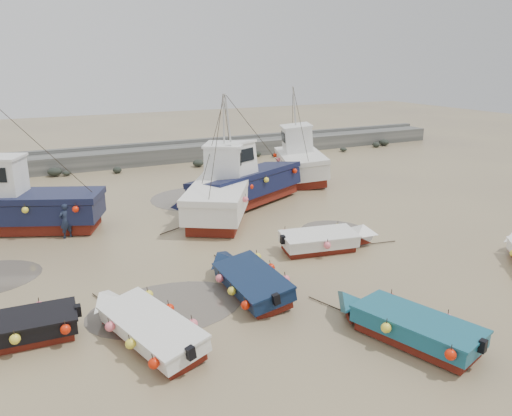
{
  "coord_description": "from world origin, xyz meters",
  "views": [
    {
      "loc": [
        -7.77,
        -16.61,
        8.05
      ],
      "look_at": [
        2.08,
        3.07,
        1.4
      ],
      "focal_mm": 35.0,
      "sensor_mm": 36.0,
      "label": 1
    }
  ],
  "objects_px": {
    "cabin_boat_3": "(301,158)",
    "cabin_boat_1": "(224,188)",
    "dinghy_2": "(405,322)",
    "person": "(68,238)",
    "dinghy_4": "(2,328)",
    "dinghy_5": "(326,238)",
    "dinghy_0": "(147,322)",
    "dinghy_1": "(250,277)",
    "cabin_boat_2": "(242,183)",
    "cabin_boat_0": "(11,204)"
  },
  "relations": [
    {
      "from": "dinghy_2",
      "to": "dinghy_4",
      "type": "bearing_deg",
      "value": 137.01
    },
    {
      "from": "dinghy_1",
      "to": "dinghy_4",
      "type": "distance_m",
      "value": 7.98
    },
    {
      "from": "cabin_boat_2",
      "to": "person",
      "type": "xyz_separation_m",
      "value": [
        -9.47,
        -1.01,
        -1.33
      ]
    },
    {
      "from": "dinghy_0",
      "to": "cabin_boat_3",
      "type": "height_order",
      "value": "cabin_boat_3"
    },
    {
      "from": "dinghy_5",
      "to": "cabin_boat_2",
      "type": "distance_m",
      "value": 7.75
    },
    {
      "from": "person",
      "to": "cabin_boat_2",
      "type": "bearing_deg",
      "value": 161.8
    },
    {
      "from": "cabin_boat_1",
      "to": "person",
      "type": "height_order",
      "value": "cabin_boat_1"
    },
    {
      "from": "dinghy_5",
      "to": "cabin_boat_3",
      "type": "distance_m",
      "value": 13.73
    },
    {
      "from": "cabin_boat_3",
      "to": "person",
      "type": "height_order",
      "value": "cabin_boat_3"
    },
    {
      "from": "cabin_boat_0",
      "to": "cabin_boat_3",
      "type": "relative_size",
      "value": 1.08
    },
    {
      "from": "dinghy_2",
      "to": "cabin_boat_3",
      "type": "relative_size",
      "value": 0.63
    },
    {
      "from": "dinghy_0",
      "to": "dinghy_2",
      "type": "height_order",
      "value": "same"
    },
    {
      "from": "cabin_boat_0",
      "to": "cabin_boat_1",
      "type": "relative_size",
      "value": 0.97
    },
    {
      "from": "dinghy_2",
      "to": "person",
      "type": "xyz_separation_m",
      "value": [
        -7.93,
        13.7,
        -0.55
      ]
    },
    {
      "from": "dinghy_0",
      "to": "cabin_boat_3",
      "type": "bearing_deg",
      "value": 31.37
    },
    {
      "from": "cabin_boat_2",
      "to": "person",
      "type": "distance_m",
      "value": 9.62
    },
    {
      "from": "dinghy_4",
      "to": "cabin_boat_1",
      "type": "xyz_separation_m",
      "value": [
        10.96,
        9.39,
        0.75
      ]
    },
    {
      "from": "dinghy_4",
      "to": "dinghy_5",
      "type": "relative_size",
      "value": 1.04
    },
    {
      "from": "dinghy_0",
      "to": "cabin_boat_1",
      "type": "bearing_deg",
      "value": 41.7
    },
    {
      "from": "dinghy_0",
      "to": "dinghy_4",
      "type": "height_order",
      "value": "same"
    },
    {
      "from": "dinghy_0",
      "to": "cabin_boat_1",
      "type": "distance_m",
      "value": 13.05
    },
    {
      "from": "dinghy_2",
      "to": "dinghy_5",
      "type": "bearing_deg",
      "value": 55.96
    },
    {
      "from": "cabin_boat_1",
      "to": "dinghy_5",
      "type": "bearing_deg",
      "value": -44.73
    },
    {
      "from": "dinghy_0",
      "to": "cabin_boat_0",
      "type": "xyz_separation_m",
      "value": [
        -3.25,
        12.54,
        0.79
      ]
    },
    {
      "from": "dinghy_5",
      "to": "cabin_boat_0",
      "type": "relative_size",
      "value": 0.55
    },
    {
      "from": "dinghy_2",
      "to": "dinghy_0",
      "type": "bearing_deg",
      "value": 135.34
    },
    {
      "from": "cabin_boat_2",
      "to": "cabin_boat_1",
      "type": "bearing_deg",
      "value": 81.35
    },
    {
      "from": "cabin_boat_0",
      "to": "person",
      "type": "distance_m",
      "value": 3.38
    },
    {
      "from": "cabin_boat_3",
      "to": "cabin_boat_1",
      "type": "bearing_deg",
      "value": -127.29
    },
    {
      "from": "dinghy_1",
      "to": "cabin_boat_3",
      "type": "bearing_deg",
      "value": 53.93
    },
    {
      "from": "dinghy_1",
      "to": "cabin_boat_2",
      "type": "distance_m",
      "value": 10.72
    },
    {
      "from": "dinghy_0",
      "to": "dinghy_1",
      "type": "bearing_deg",
      "value": 4.93
    },
    {
      "from": "dinghy_4",
      "to": "cabin_boat_3",
      "type": "relative_size",
      "value": 0.62
    },
    {
      "from": "dinghy_1",
      "to": "cabin_boat_0",
      "type": "distance_m",
      "value": 13.29
    },
    {
      "from": "dinghy_2",
      "to": "dinghy_5",
      "type": "xyz_separation_m",
      "value": [
        1.98,
        7.01,
        0.01
      ]
    },
    {
      "from": "dinghy_4",
      "to": "cabin_boat_0",
      "type": "xyz_separation_m",
      "value": [
        0.6,
        11.02,
        0.78
      ]
    },
    {
      "from": "dinghy_5",
      "to": "person",
      "type": "relative_size",
      "value": 3.29
    },
    {
      "from": "cabin_boat_0",
      "to": "person",
      "type": "xyz_separation_m",
      "value": [
        2.17,
        -2.23,
        -1.33
      ]
    },
    {
      "from": "dinghy_4",
      "to": "cabin_boat_0",
      "type": "distance_m",
      "value": 11.06
    },
    {
      "from": "dinghy_5",
      "to": "cabin_boat_1",
      "type": "relative_size",
      "value": 0.54
    },
    {
      "from": "dinghy_4",
      "to": "person",
      "type": "bearing_deg",
      "value": -14.14
    },
    {
      "from": "dinghy_1",
      "to": "cabin_boat_3",
      "type": "xyz_separation_m",
      "value": [
        10.86,
        14.33,
        0.82
      ]
    },
    {
      "from": "cabin_boat_1",
      "to": "cabin_boat_2",
      "type": "xyz_separation_m",
      "value": [
        1.28,
        0.4,
        0.02
      ]
    },
    {
      "from": "dinghy_0",
      "to": "dinghy_1",
      "type": "distance_m",
      "value": 4.4
    },
    {
      "from": "cabin_boat_3",
      "to": "cabin_boat_2",
      "type": "bearing_deg",
      "value": -124.86
    },
    {
      "from": "dinghy_2",
      "to": "cabin_boat_1",
      "type": "height_order",
      "value": "cabin_boat_1"
    },
    {
      "from": "dinghy_2",
      "to": "cabin_boat_0",
      "type": "bearing_deg",
      "value": 104.07
    },
    {
      "from": "cabin_boat_0",
      "to": "cabin_boat_2",
      "type": "xyz_separation_m",
      "value": [
        11.64,
        -1.23,
        -0.0
      ]
    },
    {
      "from": "cabin_boat_0",
      "to": "cabin_boat_1",
      "type": "xyz_separation_m",
      "value": [
        10.36,
        -1.62,
        -0.03
      ]
    },
    {
      "from": "dinghy_0",
      "to": "cabin_boat_1",
      "type": "xyz_separation_m",
      "value": [
        7.11,
        10.92,
        0.76
      ]
    }
  ]
}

